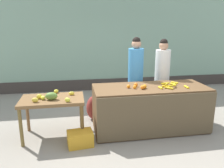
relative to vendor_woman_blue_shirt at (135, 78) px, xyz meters
The scene contains 11 objects.
ground_plane 1.19m from the vendor_woman_blue_shirt, 111.05° to the right, with size 24.00×24.00×0.00m, color gray.
market_wall_back 2.62m from the vendor_woman_blue_shirt, 96.23° to the left, with size 9.34×0.23×3.57m.
fruit_stall_counter 0.87m from the vendor_woman_blue_shirt, 80.52° to the right, with size 2.27×0.93×0.90m.
side_table_wooden 1.94m from the vendor_woman_blue_shirt, 158.66° to the right, with size 1.16×0.71×0.77m.
banana_bunch_pile 0.92m from the vendor_woman_blue_shirt, 57.29° to the right, with size 0.57×0.51×0.07m.
orange_pile 0.79m from the vendor_woman_blue_shirt, 101.85° to the right, with size 0.37×0.28×0.08m.
mango_papaya_pile 1.95m from the vendor_woman_blue_shirt, 157.54° to the right, with size 0.76×0.70×0.14m.
vendor_woman_blue_shirt is the anchor object (origin of this frame).
vendor_woman_white_shirt 0.65m from the vendor_woman_blue_shirt, ahead, with size 0.34×0.34×1.79m.
produce_crate 1.92m from the vendor_woman_blue_shirt, 138.97° to the right, with size 0.44×0.32×0.26m, color gold.
produce_sack 1.16m from the vendor_woman_blue_shirt, behind, with size 0.36×0.30×0.54m, color maroon.
Camera 1 is at (-1.10, -4.08, 2.08)m, focal length 35.85 mm.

